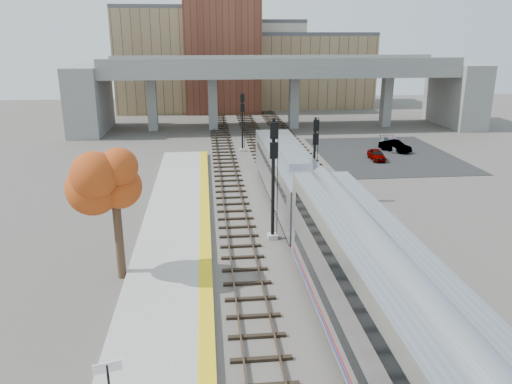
{
  "coord_description": "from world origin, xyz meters",
  "views": [
    {
      "loc": [
        -5.14,
        -22.43,
        12.41
      ],
      "look_at": [
        -1.94,
        8.5,
        2.5
      ],
      "focal_mm": 35.0,
      "sensor_mm": 36.0,
      "label": 1
    }
  ],
  "objects_px": {
    "locomotive": "(289,175)",
    "signal_mast_far": "(242,124)",
    "signal_mast_mid": "(314,162)",
    "tree": "(114,178)",
    "car_a": "(377,155)",
    "car_b": "(395,146)",
    "signal_mast_near": "(273,180)",
    "coach": "(406,350)",
    "car_c": "(394,144)"
  },
  "relations": [
    {
      "from": "signal_mast_mid",
      "to": "car_b",
      "type": "height_order",
      "value": "signal_mast_mid"
    },
    {
      "from": "signal_mast_near",
      "to": "car_b",
      "type": "height_order",
      "value": "signal_mast_near"
    },
    {
      "from": "signal_mast_far",
      "to": "tree",
      "type": "xyz_separation_m",
      "value": [
        -8.67,
        -28.98,
        2.46
      ]
    },
    {
      "from": "car_c",
      "to": "locomotive",
      "type": "bearing_deg",
      "value": -135.66
    },
    {
      "from": "locomotive",
      "to": "car_b",
      "type": "xyz_separation_m",
      "value": [
        14.51,
        16.0,
        -1.64
      ]
    },
    {
      "from": "signal_mast_near",
      "to": "signal_mast_mid",
      "type": "height_order",
      "value": "signal_mast_near"
    },
    {
      "from": "signal_mast_far",
      "to": "signal_mast_mid",
      "type": "bearing_deg",
      "value": -76.93
    },
    {
      "from": "signal_mast_near",
      "to": "car_a",
      "type": "distance_m",
      "value": 23.67
    },
    {
      "from": "coach",
      "to": "car_c",
      "type": "xyz_separation_m",
      "value": [
        14.76,
        39.74,
        -2.13
      ]
    },
    {
      "from": "tree",
      "to": "car_a",
      "type": "height_order",
      "value": "tree"
    },
    {
      "from": "tree",
      "to": "car_b",
      "type": "relative_size",
      "value": 2.05
    },
    {
      "from": "locomotive",
      "to": "car_c",
      "type": "distance_m",
      "value": 22.67
    },
    {
      "from": "car_c",
      "to": "car_b",
      "type": "bearing_deg",
      "value": -107.17
    },
    {
      "from": "car_c",
      "to": "tree",
      "type": "bearing_deg",
      "value": -137.1
    },
    {
      "from": "signal_mast_near",
      "to": "car_b",
      "type": "bearing_deg",
      "value": 53.86
    },
    {
      "from": "car_b",
      "to": "car_a",
      "type": "bearing_deg",
      "value": -166.59
    },
    {
      "from": "locomotive",
      "to": "signal_mast_mid",
      "type": "height_order",
      "value": "signal_mast_mid"
    },
    {
      "from": "coach",
      "to": "car_b",
      "type": "xyz_separation_m",
      "value": [
        14.51,
        38.61,
        -2.16
      ]
    },
    {
      "from": "signal_mast_near",
      "to": "car_a",
      "type": "bearing_deg",
      "value": 55.32
    },
    {
      "from": "tree",
      "to": "car_c",
      "type": "height_order",
      "value": "tree"
    },
    {
      "from": "signal_mast_far",
      "to": "car_a",
      "type": "distance_m",
      "value": 14.59
    },
    {
      "from": "coach",
      "to": "car_c",
      "type": "distance_m",
      "value": 42.45
    },
    {
      "from": "coach",
      "to": "signal_mast_near",
      "type": "bearing_deg",
      "value": 97.54
    },
    {
      "from": "locomotive",
      "to": "signal_mast_mid",
      "type": "relative_size",
      "value": 2.92
    },
    {
      "from": "coach",
      "to": "car_a",
      "type": "relative_size",
      "value": 7.78
    },
    {
      "from": "car_a",
      "to": "signal_mast_near",
      "type": "bearing_deg",
      "value": -122.74
    },
    {
      "from": "signal_mast_far",
      "to": "car_b",
      "type": "distance_m",
      "value": 16.9
    },
    {
      "from": "locomotive",
      "to": "car_c",
      "type": "bearing_deg",
      "value": 49.27
    },
    {
      "from": "signal_mast_mid",
      "to": "car_a",
      "type": "xyz_separation_m",
      "value": [
        9.23,
        12.26,
        -2.54
      ]
    },
    {
      "from": "locomotive",
      "to": "car_a",
      "type": "bearing_deg",
      "value": 48.13
    },
    {
      "from": "tree",
      "to": "signal_mast_far",
      "type": "bearing_deg",
      "value": 73.34
    },
    {
      "from": "signal_mast_far",
      "to": "coach",
      "type": "bearing_deg",
      "value": -87.03
    },
    {
      "from": "signal_mast_near",
      "to": "signal_mast_far",
      "type": "height_order",
      "value": "signal_mast_near"
    },
    {
      "from": "locomotive",
      "to": "signal_mast_far",
      "type": "distance_m",
      "value": 18.08
    },
    {
      "from": "coach",
      "to": "tree",
      "type": "height_order",
      "value": "tree"
    },
    {
      "from": "signal_mast_far",
      "to": "car_c",
      "type": "height_order",
      "value": "signal_mast_far"
    },
    {
      "from": "signal_mast_mid",
      "to": "car_b",
      "type": "relative_size",
      "value": 1.8
    },
    {
      "from": "tree",
      "to": "car_a",
      "type": "relative_size",
      "value": 2.31
    },
    {
      "from": "signal_mast_far",
      "to": "car_a",
      "type": "xyz_separation_m",
      "value": [
        13.33,
        -5.41,
        -2.45
      ]
    },
    {
      "from": "coach",
      "to": "signal_mast_mid",
      "type": "bearing_deg",
      "value": 85.0
    },
    {
      "from": "signal_mast_mid",
      "to": "locomotive",
      "type": "bearing_deg",
      "value": -172.31
    },
    {
      "from": "signal_mast_near",
      "to": "car_c",
      "type": "xyz_separation_m",
      "value": [
        16.86,
        23.88,
        -3.22
      ]
    },
    {
      "from": "locomotive",
      "to": "coach",
      "type": "height_order",
      "value": "coach"
    },
    {
      "from": "signal_mast_mid",
      "to": "signal_mast_far",
      "type": "relative_size",
      "value": 1.02
    },
    {
      "from": "coach",
      "to": "signal_mast_near",
      "type": "distance_m",
      "value": 16.04
    },
    {
      "from": "coach",
      "to": "car_a",
      "type": "xyz_separation_m",
      "value": [
        11.23,
        35.14,
        -2.21
      ]
    },
    {
      "from": "signal_mast_far",
      "to": "car_c",
      "type": "bearing_deg",
      "value": -2.72
    },
    {
      "from": "signal_mast_near",
      "to": "car_a",
      "type": "height_order",
      "value": "signal_mast_near"
    },
    {
      "from": "coach",
      "to": "car_b",
      "type": "height_order",
      "value": "coach"
    },
    {
      "from": "coach",
      "to": "signal_mast_near",
      "type": "relative_size",
      "value": 3.28
    }
  ]
}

